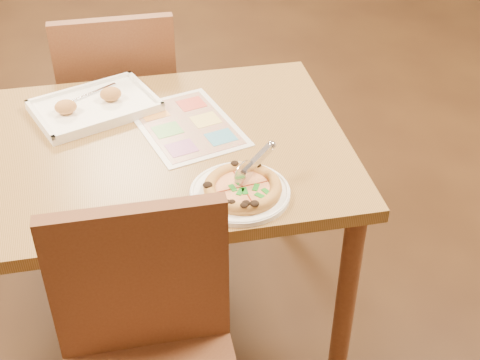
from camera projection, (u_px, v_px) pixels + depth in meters
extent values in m
plane|color=black|center=(146.00, 315.00, 2.38)|extent=(7.00, 7.00, 0.00)
cube|color=olive|center=(125.00, 153.00, 1.96)|extent=(1.30, 0.85, 0.04)
cylinder|color=brown|center=(346.00, 299.00, 1.98)|extent=(0.06, 0.06, 0.68)
cylinder|color=brown|center=(285.00, 160.00, 2.55)|extent=(0.06, 0.06, 0.68)
cube|color=brown|center=(140.00, 282.00, 1.57)|extent=(0.42, 0.04, 0.45)
cube|color=brown|center=(121.00, 107.00, 2.65)|extent=(0.42, 0.42, 0.04)
cube|color=brown|center=(117.00, 79.00, 2.37)|extent=(0.42, 0.04, 0.45)
cylinder|color=white|center=(240.00, 193.00, 1.76)|extent=(0.30, 0.30, 0.01)
cylinder|color=#D19047|center=(243.00, 190.00, 1.75)|extent=(0.20, 0.20, 0.01)
cylinder|color=#F7D586|center=(243.00, 188.00, 1.75)|extent=(0.17, 0.17, 0.01)
torus|color=#D19047|center=(243.00, 187.00, 1.75)|extent=(0.21, 0.21, 0.03)
cylinder|color=silver|center=(244.00, 173.00, 1.73)|extent=(0.06, 0.04, 0.07)
cube|color=silver|center=(258.00, 159.00, 1.75)|extent=(0.10, 0.07, 0.06)
cube|color=white|center=(95.00, 108.00, 2.10)|extent=(0.43, 0.37, 0.02)
cube|color=silver|center=(94.00, 104.00, 2.09)|extent=(0.16, 0.11, 0.00)
ellipsoid|color=#C37F46|center=(66.00, 107.00, 2.04)|extent=(0.07, 0.05, 0.04)
ellipsoid|color=#C37F46|center=(111.00, 94.00, 2.11)|extent=(0.07, 0.05, 0.04)
cube|color=silver|center=(187.00, 125.00, 2.03)|extent=(0.36, 0.44, 0.00)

